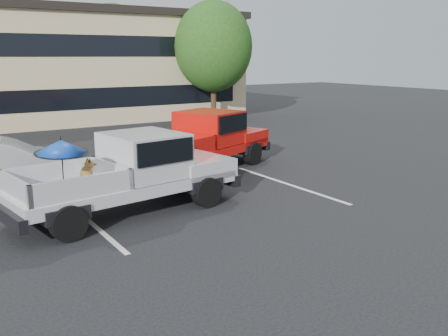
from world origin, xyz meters
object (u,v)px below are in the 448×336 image
Objects in this scene: silver_sedan at (3,162)px; red_pickup at (207,138)px; tree_back at (113,45)px; silver_pickup at (136,168)px; tree_right at (213,47)px.

red_pickup is at bearing -90.59° from silver_sedan.
tree_back reaches higher than silver_pickup.
tree_right reaches higher than silver_pickup.
red_pickup is (-6.93, -10.88, -3.17)m from tree_right.
red_pickup is (3.80, 3.08, -0.01)m from silver_pickup.
tree_right is 1.66× the size of silver_sedan.
silver_pickup is at bearing -109.38° from tree_back.
tree_back is 19.58m from red_pickup.
tree_back is 1.74× the size of silver_sedan.
tree_right is at bearing -69.44° from tree_back.
red_pickup reaches higher than silver_sedan.
tree_back reaches higher than silver_sedan.
tree_back reaches higher than tree_right.
tree_back is at bearing 110.56° from tree_right.
tree_back is 23.53m from silver_pickup.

